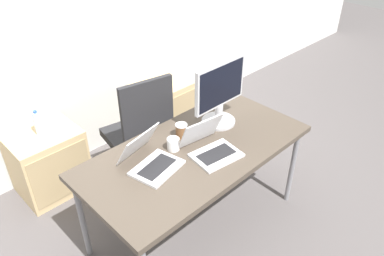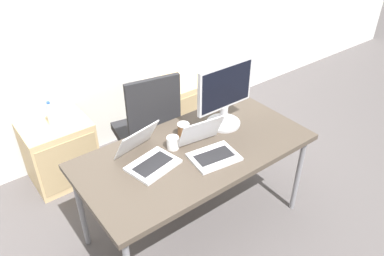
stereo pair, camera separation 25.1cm
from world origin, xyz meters
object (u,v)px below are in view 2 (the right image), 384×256
Objects in this scene: water_bottle at (51,114)px; coffee_cup_brown at (183,130)px; laptop_left at (147,156)px; cabinet_left at (60,152)px; laptop_right at (209,148)px; office_chair at (148,139)px; cabinet_right at (178,107)px; monitor at (225,96)px; coffee_cup_white at (173,143)px.

water_bottle is 1.19m from coffee_cup_brown.
coffee_cup_brown is (0.36, 0.10, 0.00)m from laptop_left.
cabinet_left is 1.59× the size of laptop_right.
cabinet_left is (-0.65, 0.44, -0.10)m from office_chair.
coffee_cup_brown reaches higher than cabinet_right.
cabinet_left is at bearing 116.42° from laptop_right.
laptop_right is at bearing -63.62° from water_bottle.
monitor is 0.52m from coffee_cup_white.
cabinet_left is 1.44× the size of laptop_left.
cabinet_right is 6.67× the size of coffee_cup_white.
laptop_left is 1.10× the size of laptop_right.
office_chair reaches higher than water_bottle.
laptop_right is at bearing -90.68° from office_chair.
office_chair is 2.18× the size of monitor.
coffee_cup_white is (0.48, -1.07, 0.50)m from cabinet_left.
water_bottle is at bearing 121.80° from coffee_cup_brown.
monitor reaches higher than cabinet_left.
cabinet_left is at bearing 114.12° from coffee_cup_white.
laptop_right is 0.75× the size of monitor.
cabinet_right is 1.30m from coffee_cup_brown.
cabinet_left is 5.59× the size of coffee_cup_brown.
laptop_left reaches higher than coffee_cup_brown.
laptop_right is 0.26m from coffee_cup_white.
coffee_cup_brown reaches higher than cabinet_left.
cabinet_left is at bearing -90.00° from water_bottle.
office_chair is 12.20× the size of coffee_cup_white.
cabinet_right is 1.59× the size of laptop_right.
coffee_cup_white is (0.48, -1.08, 0.11)m from water_bottle.
office_chair is at bearing 87.68° from coffee_cup_brown.
coffee_cup_brown is (0.62, -1.00, 0.12)m from water_bottle.
laptop_left reaches higher than coffee_cup_white.
office_chair is 4.93× the size of water_bottle.
laptop_right is (0.64, -1.28, 0.12)m from water_bottle.
cabinet_left is 1.29m from coffee_cup_brown.
water_bottle is at bearing 114.07° from coffee_cup_white.
coffee_cup_brown is at bearing 170.52° from monitor.
office_chair is 10.22× the size of coffee_cup_brown.
monitor reaches higher than laptop_left.
coffee_cup_brown is (-0.33, 0.06, -0.19)m from monitor.
water_bottle is (-1.28, 0.00, 0.39)m from cabinet_right.
monitor is at bearing -63.17° from office_chair.
cabinet_left is 1.28m from cabinet_right.
laptop_right is (-0.65, -1.28, 0.51)m from cabinet_right.
laptop_left is (-1.02, -1.10, 0.51)m from cabinet_right.
office_chair is 2.90× the size of laptop_right.
monitor reaches higher than coffee_cup_white.
office_chair is at bearing 59.63° from laptop_left.
cabinet_left is 1.59m from monitor.
cabinet_left is 1.28m from coffee_cup_white.
laptop_left is 3.88× the size of coffee_cup_brown.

